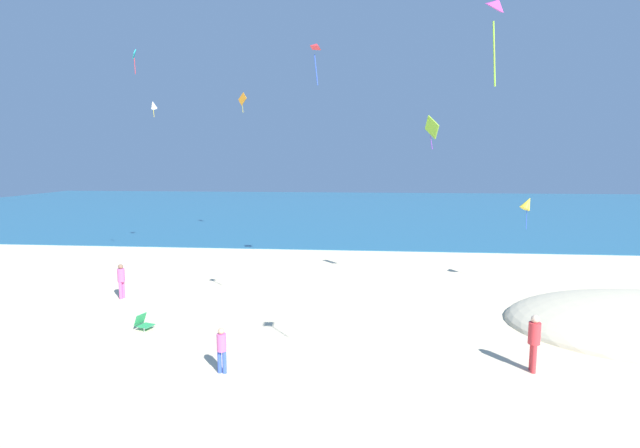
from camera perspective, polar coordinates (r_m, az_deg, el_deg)
The scene contains 13 objects.
ground_plane at distance 20.39m, azimuth 0.43°, elevation -10.23°, with size 120.00×120.00×0.00m, color beige.
ocean_water at distance 62.75m, azimuth 3.85°, elevation 1.98°, with size 120.00×60.00×0.05m, color #236084.
beach_chair_near_camera at distance 19.14m, azimuth -20.70°, elevation -11.15°, with size 0.72×0.65×0.58m.
person_0 at distance 23.38m, azimuth -23.02°, elevation -6.15°, with size 0.37×0.37×1.60m.
person_1 at distance 15.71m, azimuth 24.58°, elevation -12.62°, with size 0.37×0.37×1.75m.
person_2 at distance 14.63m, azimuth -11.88°, elevation -14.44°, with size 0.30×0.30×1.40m.
kite_teal at distance 28.01m, azimuth -21.65°, elevation 18.50°, with size 0.24×0.50×1.27m.
kite_magenta at distance 9.88m, azimuth 20.89°, elevation 23.45°, with size 0.52×0.54×1.59m.
kite_lime at distance 22.11m, azimuth 13.45°, elevation 11.33°, with size 0.50×1.03×1.52m.
kite_orange at distance 39.10m, azimuth -9.41°, elevation 14.74°, with size 0.86×0.70×1.61m.
kite_white at distance 33.28m, azimuth -19.61°, elevation 13.49°, with size 0.44×0.61×1.08m.
kite_yellow at distance 24.75m, azimuth 23.91°, elevation 2.31°, with size 0.84×0.72×1.64m.
kite_red at distance 15.48m, azimuth -0.41°, elevation 20.70°, with size 0.44×0.48×1.28m.
Camera 1 is at (1.68, -9.33, 6.28)m, focal length 26.32 mm.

